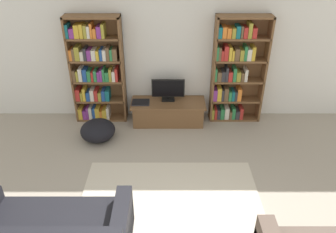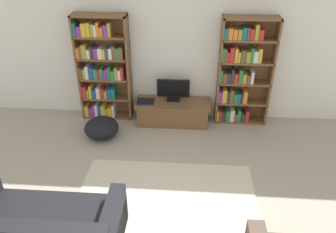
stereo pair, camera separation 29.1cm
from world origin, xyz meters
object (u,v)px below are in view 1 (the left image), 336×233
at_px(laptop, 142,102).
at_px(beanbag_ottoman, 99,130).
at_px(television, 169,90).
at_px(bookshelf_left, 97,71).
at_px(bookshelf_right, 236,71).
at_px(tv_stand, 169,112).

xyz_separation_m(laptop, beanbag_ottoman, (-0.72, -0.56, -0.26)).
bearing_deg(television, bookshelf_left, 176.51).
xyz_separation_m(bookshelf_left, beanbag_ottoman, (0.09, -0.75, -0.80)).
xyz_separation_m(bookshelf_left, television, (1.32, -0.08, -0.34)).
bearing_deg(beanbag_ottoman, laptop, 37.98).
relative_size(bookshelf_left, beanbag_ottoman, 3.28).
height_order(bookshelf_right, laptop, bookshelf_right).
height_order(bookshelf_left, bookshelf_right, same).
height_order(bookshelf_left, beanbag_ottoman, bookshelf_left).
xyz_separation_m(bookshelf_right, television, (-1.22, -0.08, -0.34)).
xyz_separation_m(bookshelf_left, tv_stand, (1.32, -0.16, -0.77)).
bearing_deg(bookshelf_right, laptop, -173.57).
relative_size(television, beanbag_ottoman, 1.01).
bearing_deg(bookshelf_left, bookshelf_right, 0.06).
height_order(bookshelf_right, tv_stand, bookshelf_right).
relative_size(bookshelf_left, bookshelf_right, 1.00).
relative_size(tv_stand, beanbag_ottoman, 2.29).
distance_m(tv_stand, beanbag_ottoman, 1.36).
xyz_separation_m(bookshelf_left, laptop, (0.81, -0.19, -0.55)).
relative_size(laptop, beanbag_ottoman, 0.54).
bearing_deg(beanbag_ottoman, television, 28.73).
bearing_deg(bookshelf_right, tv_stand, -172.48).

